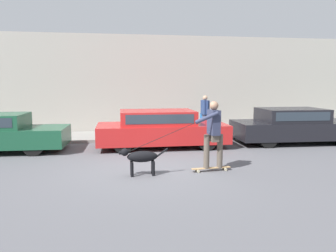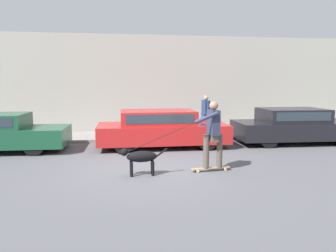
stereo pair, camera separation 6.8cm
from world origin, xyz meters
name	(u,v)px [view 1 (the left image)]	position (x,y,z in m)	size (l,w,h in m)	color
ground_plane	(150,168)	(0.00, 0.00, 0.00)	(36.00, 36.00, 0.00)	#545459
back_wall	(134,84)	(0.00, 6.24, 2.09)	(32.00, 0.30, 4.18)	#ADA89E
sidewalk_curb	(137,135)	(0.00, 4.94, 0.06)	(30.00, 2.27, 0.11)	gray
parked_car_1	(161,129)	(0.67, 2.73, 0.62)	(4.32, 1.86, 1.24)	black
parked_car_2	(294,126)	(5.51, 2.74, 0.61)	(4.43, 1.95, 1.24)	black
dog	(141,157)	(-0.27, -0.64, 0.43)	(1.14, 0.27, 0.66)	black
skateboarder	(213,132)	(1.49, -0.51, 0.98)	(2.59, 0.58, 1.71)	beige
pedestrian_with_bag	(205,113)	(2.72, 4.68, 0.96)	(0.26, 0.73, 1.54)	#3D4760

